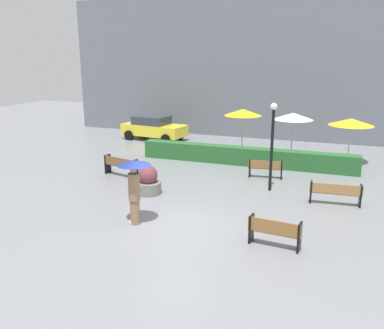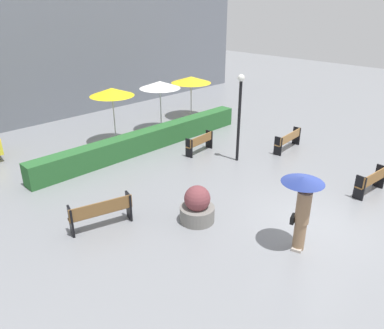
# 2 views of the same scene
# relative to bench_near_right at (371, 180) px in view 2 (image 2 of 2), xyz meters

# --- Properties ---
(ground_plane) EXTENTS (60.00, 60.00, 0.00)m
(ground_plane) POSITION_rel_bench_near_right_xyz_m (-3.35, 0.39, -0.50)
(ground_plane) COLOR gray
(bench_near_right) EXTENTS (1.56, 0.51, 0.86)m
(bench_near_right) POSITION_rel_bench_near_right_xyz_m (0.00, 0.00, 0.00)
(bench_near_right) COLOR olive
(bench_near_right) RESTS_ON ground
(bench_far_right) EXTENTS (1.89, 0.50, 0.83)m
(bench_far_right) POSITION_rel_bench_near_right_xyz_m (1.57, 4.27, -0.00)
(bench_far_right) COLOR #9E7242
(bench_far_right) RESTS_ON ground
(bench_far_left) EXTENTS (1.88, 0.83, 0.90)m
(bench_far_left) POSITION_rel_bench_near_right_xyz_m (-7.81, 4.78, 0.04)
(bench_far_left) COLOR brown
(bench_far_left) RESTS_ON ground
(bench_back_row) EXTENTS (1.57, 0.50, 0.83)m
(bench_back_row) POSITION_rel_bench_near_right_xyz_m (-1.50, 6.83, -0.01)
(bench_back_row) COLOR olive
(bench_back_row) RESTS_ON ground
(pedestrian_with_umbrella) EXTENTS (1.10, 1.10, 2.15)m
(pedestrian_with_umbrella) POSITION_rel_bench_near_right_xyz_m (-4.60, 0.16, 0.96)
(pedestrian_with_umbrella) COLOR #8C6B4C
(pedestrian_with_umbrella) RESTS_ON ground
(planter_pot) EXTENTS (1.07, 1.07, 1.18)m
(planter_pot) POSITION_rel_bench_near_right_xyz_m (-5.55, 3.03, -0.00)
(planter_pot) COLOR slate
(planter_pot) RESTS_ON ground
(lamp_post) EXTENTS (0.28, 0.28, 3.60)m
(lamp_post) POSITION_rel_bench_near_right_xyz_m (-1.00, 5.13, 1.73)
(lamp_post) COLOR black
(lamp_post) RESTS_ON ground
(patio_umbrella_yellow) EXTENTS (2.00, 2.00, 2.62)m
(patio_umbrella_yellow) POSITION_rel_bench_near_right_xyz_m (-3.47, 10.44, 1.94)
(patio_umbrella_yellow) COLOR silver
(patio_umbrella_yellow) RESTS_ON ground
(patio_umbrella_white) EXTENTS (2.03, 2.03, 2.57)m
(patio_umbrella_white) POSITION_rel_bench_near_right_xyz_m (-0.79, 10.29, 1.88)
(patio_umbrella_white) COLOR silver
(patio_umbrella_white) RESTS_ON ground
(patio_umbrella_yellow_far) EXTENTS (2.23, 2.23, 2.33)m
(patio_umbrella_yellow_far) POSITION_rel_bench_near_right_xyz_m (2.02, 10.94, 1.65)
(patio_umbrella_yellow_far) COLOR silver
(patio_umbrella_yellow_far) RESTS_ON ground
(hedge_strip) EXTENTS (11.00, 0.70, 0.90)m
(hedge_strip) POSITION_rel_bench_near_right_xyz_m (-2.89, 8.79, -0.05)
(hedge_strip) COLOR #28602D
(hedge_strip) RESTS_ON ground
(building_facade) EXTENTS (28.00, 1.20, 9.25)m
(building_facade) POSITION_rel_bench_near_right_xyz_m (-3.35, 16.39, 4.13)
(building_facade) COLOR slate
(building_facade) RESTS_ON ground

